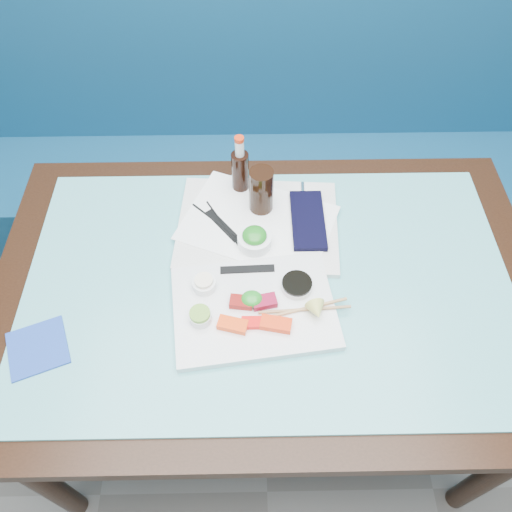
{
  "coord_description": "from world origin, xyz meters",
  "views": [
    {
      "loc": [
        -0.04,
        0.76,
        1.81
      ],
      "look_at": [
        -0.03,
        1.5,
        0.8
      ],
      "focal_mm": 35.0,
      "sensor_mm": 36.0,
      "label": 1
    }
  ],
  "objects_px": {
    "blue_napkin": "(38,348)",
    "cola_glass": "(261,191)",
    "booth_bench": "(260,163)",
    "seaweed_bowl": "(255,241)",
    "serving_tray": "(258,225)",
    "dining_table": "(268,301)",
    "sashimi_plate": "(254,308)",
    "cola_bottle_body": "(240,174)"
  },
  "relations": [
    {
      "from": "dining_table",
      "to": "blue_napkin",
      "type": "distance_m",
      "value": 0.57
    },
    {
      "from": "blue_napkin",
      "to": "cola_glass",
      "type": "bearing_deg",
      "value": 38.15
    },
    {
      "from": "blue_napkin",
      "to": "dining_table",
      "type": "bearing_deg",
      "value": 18.0
    },
    {
      "from": "dining_table",
      "to": "sashimi_plate",
      "type": "height_order",
      "value": "sashimi_plate"
    },
    {
      "from": "cola_glass",
      "to": "blue_napkin",
      "type": "distance_m",
      "value": 0.67
    },
    {
      "from": "serving_tray",
      "to": "seaweed_bowl",
      "type": "relative_size",
      "value": 4.83
    },
    {
      "from": "sashimi_plate",
      "to": "seaweed_bowl",
      "type": "relative_size",
      "value": 4.32
    },
    {
      "from": "booth_bench",
      "to": "cola_bottle_body",
      "type": "distance_m",
      "value": 0.7
    },
    {
      "from": "serving_tray",
      "to": "dining_table",
      "type": "bearing_deg",
      "value": -78.79
    },
    {
      "from": "serving_tray",
      "to": "cola_glass",
      "type": "distance_m",
      "value": 0.09
    },
    {
      "from": "serving_tray",
      "to": "cola_bottle_body",
      "type": "bearing_deg",
      "value": 112.61
    },
    {
      "from": "sashimi_plate",
      "to": "blue_napkin",
      "type": "relative_size",
      "value": 2.96
    },
    {
      "from": "serving_tray",
      "to": "seaweed_bowl",
      "type": "distance_m",
      "value": 0.08
    },
    {
      "from": "serving_tray",
      "to": "cola_glass",
      "type": "bearing_deg",
      "value": 83.48
    },
    {
      "from": "seaweed_bowl",
      "to": "cola_glass",
      "type": "bearing_deg",
      "value": 81.25
    },
    {
      "from": "cola_glass",
      "to": "cola_bottle_body",
      "type": "distance_m",
      "value": 0.1
    },
    {
      "from": "dining_table",
      "to": "blue_napkin",
      "type": "bearing_deg",
      "value": -162.0
    },
    {
      "from": "cola_glass",
      "to": "blue_napkin",
      "type": "relative_size",
      "value": 1.04
    },
    {
      "from": "seaweed_bowl",
      "to": "blue_napkin",
      "type": "height_order",
      "value": "seaweed_bowl"
    },
    {
      "from": "blue_napkin",
      "to": "booth_bench",
      "type": "bearing_deg",
      "value": 62.15
    },
    {
      "from": "sashimi_plate",
      "to": "serving_tray",
      "type": "relative_size",
      "value": 0.89
    },
    {
      "from": "sashimi_plate",
      "to": "cola_glass",
      "type": "distance_m",
      "value": 0.33
    },
    {
      "from": "seaweed_bowl",
      "to": "blue_napkin",
      "type": "bearing_deg",
      "value": -150.86
    },
    {
      "from": "dining_table",
      "to": "sashimi_plate",
      "type": "relative_size",
      "value": 3.66
    },
    {
      "from": "serving_tray",
      "to": "cola_glass",
      "type": "xyz_separation_m",
      "value": [
        0.01,
        0.05,
        0.08
      ]
    },
    {
      "from": "booth_bench",
      "to": "cola_glass",
      "type": "xyz_separation_m",
      "value": [
        -0.01,
        -0.6,
        0.47
      ]
    },
    {
      "from": "seaweed_bowl",
      "to": "blue_napkin",
      "type": "distance_m",
      "value": 0.58
    },
    {
      "from": "seaweed_bowl",
      "to": "blue_napkin",
      "type": "relative_size",
      "value": 0.68
    },
    {
      "from": "cola_bottle_body",
      "to": "blue_napkin",
      "type": "distance_m",
      "value": 0.68
    },
    {
      "from": "sashimi_plate",
      "to": "serving_tray",
      "type": "bearing_deg",
      "value": 79.63
    },
    {
      "from": "cola_glass",
      "to": "seaweed_bowl",
      "type": "bearing_deg",
      "value": -98.75
    },
    {
      "from": "booth_bench",
      "to": "sashimi_plate",
      "type": "height_order",
      "value": "booth_bench"
    },
    {
      "from": "serving_tray",
      "to": "blue_napkin",
      "type": "height_order",
      "value": "serving_tray"
    },
    {
      "from": "dining_table",
      "to": "seaweed_bowl",
      "type": "height_order",
      "value": "seaweed_bowl"
    },
    {
      "from": "sashimi_plate",
      "to": "blue_napkin",
      "type": "distance_m",
      "value": 0.51
    },
    {
      "from": "booth_bench",
      "to": "cola_bottle_body",
      "type": "xyz_separation_m",
      "value": [
        -0.07,
        -0.52,
        0.45
      ]
    },
    {
      "from": "cola_bottle_body",
      "to": "cola_glass",
      "type": "bearing_deg",
      "value": -55.0
    },
    {
      "from": "dining_table",
      "to": "cola_glass",
      "type": "xyz_separation_m",
      "value": [
        -0.01,
        0.24,
        0.17
      ]
    },
    {
      "from": "sashimi_plate",
      "to": "cola_bottle_body",
      "type": "relative_size",
      "value": 2.78
    },
    {
      "from": "seaweed_bowl",
      "to": "cola_bottle_body",
      "type": "bearing_deg",
      "value": 99.73
    },
    {
      "from": "dining_table",
      "to": "cola_glass",
      "type": "distance_m",
      "value": 0.29
    },
    {
      "from": "booth_bench",
      "to": "blue_napkin",
      "type": "bearing_deg",
      "value": -117.85
    }
  ]
}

